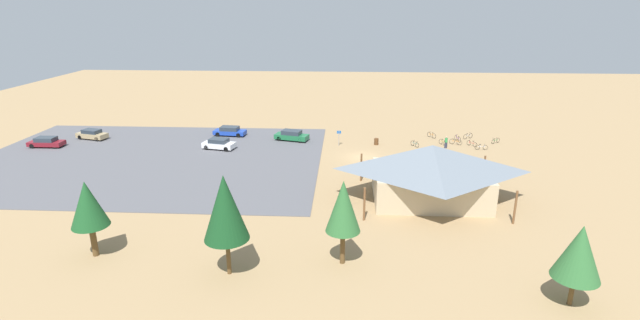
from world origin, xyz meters
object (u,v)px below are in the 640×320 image
object	(u,v)px
bicycle_yellow_mid_cluster	(443,142)
bicycle_teal_edge_north	(415,144)
bicycle_green_lone_east	(496,141)
bike_pavilion	(431,169)
pine_west	(343,207)
bicycle_white_yard_center	(481,147)
car_white_far_end	(219,144)
pine_midwest	(88,205)
car_tan_near_entry	(92,134)
lot_sign	(339,136)
bicycle_orange_yard_left	(432,135)
bicycle_silver_front_row	(468,136)
bicycle_red_yard_front	(472,144)
bicycle_blue_edge_south	(441,158)
car_blue_front_row	(230,131)
visitor_near_lot	(367,167)
visitor_by_pavilion	(446,142)
bicycle_orange_near_sign	(456,142)
bicycle_black_by_bin	(424,155)
car_maroon_by_curb	(46,142)
car_green_back_corner	(292,135)
pine_center	(225,208)
bicycle_purple_near_porch	(458,139)
pine_east	(579,252)

from	to	relation	value
bicycle_yellow_mid_cluster	bicycle_teal_edge_north	bearing A→B (deg)	14.28
bicycle_yellow_mid_cluster	bicycle_green_lone_east	size ratio (longest dim) A/B	1.04
bike_pavilion	pine_west	xyz separation A→B (m)	(8.45, 12.45, 1.39)
bicycle_white_yard_center	car_white_far_end	bearing A→B (deg)	2.74
pine_midwest	pine_west	world-z (taller)	pine_west
bicycle_yellow_mid_cluster	bicycle_green_lone_east	bearing A→B (deg)	-170.51
car_tan_near_entry	lot_sign	bearing A→B (deg)	178.07
bicycle_orange_yard_left	bicycle_silver_front_row	bearing A→B (deg)	177.35
lot_sign	bicycle_red_yard_front	xyz separation A→B (m)	(-18.18, -0.69, -1.05)
bicycle_blue_edge_south	bicycle_orange_yard_left	world-z (taller)	bicycle_blue_edge_south
lot_sign	car_blue_front_row	distance (m)	16.67
bicycle_silver_front_row	bicycle_green_lone_east	distance (m)	3.95
bicycle_blue_edge_south	visitor_near_lot	bearing A→B (deg)	31.14
visitor_by_pavilion	bicycle_teal_edge_north	bearing A→B (deg)	-5.99
pine_midwest	bicycle_orange_near_sign	size ratio (longest dim) A/B	3.86
bicycle_yellow_mid_cluster	car_white_far_end	world-z (taller)	car_white_far_end
bicycle_black_by_bin	bicycle_orange_yard_left	distance (m)	10.11
car_maroon_by_curb	bicycle_teal_edge_north	bearing A→B (deg)	-176.57
bicycle_teal_edge_north	visitor_by_pavilion	world-z (taller)	visitor_by_pavilion
bicycle_red_yard_front	car_green_back_corner	world-z (taller)	car_green_back_corner
bicycle_green_lone_east	visitor_near_lot	distance (m)	23.22
visitor_near_lot	car_tan_near_entry	bearing A→B (deg)	-18.38
pine_center	car_maroon_by_curb	world-z (taller)	pine_center
pine_midwest	pine_center	bearing A→B (deg)	169.75
bicycle_white_yard_center	car_white_far_end	world-z (taller)	car_white_far_end
bicycle_blue_edge_south	lot_sign	bearing A→B (deg)	-24.92
pine_west	car_blue_front_row	bearing A→B (deg)	-64.25
bike_pavilion	visitor_near_lot	distance (m)	9.28
pine_center	bicycle_orange_near_sign	size ratio (longest dim) A/B	4.78
bicycle_yellow_mid_cluster	bicycle_white_yard_center	world-z (taller)	bicycle_yellow_mid_cluster
bicycle_silver_front_row	bicycle_purple_near_porch	bearing A→B (deg)	39.27
pine_center	car_blue_front_row	distance (m)	38.25
car_white_far_end	car_maroon_by_curb	world-z (taller)	car_white_far_end
pine_midwest	bicycle_silver_front_row	bearing A→B (deg)	-136.16
bicycle_white_yard_center	car_white_far_end	xyz separation A→B (m)	(34.99, 1.68, 0.41)
bicycle_orange_yard_left	bicycle_orange_near_sign	bearing A→B (deg)	129.19
pine_center	bicycle_purple_near_porch	xyz separation A→B (m)	(-24.10, -35.85, -4.77)
bicycle_yellow_mid_cluster	car_tan_near_entry	world-z (taller)	car_tan_near_entry
visitor_near_lot	pine_west	bearing A→B (deg)	82.50
bicycle_green_lone_east	car_green_back_corner	bearing A→B (deg)	0.47
pine_east	bicycle_orange_yard_left	distance (m)	40.19
pine_east	bicycle_white_yard_center	bearing A→B (deg)	-95.84
pine_midwest	bicycle_yellow_mid_cluster	size ratio (longest dim) A/B	4.12
car_green_back_corner	car_white_far_end	distance (m)	10.36
pine_east	pine_midwest	bearing A→B (deg)	-7.43
bicycle_yellow_mid_cluster	car_green_back_corner	distance (m)	21.11
bicycle_blue_edge_south	bicycle_orange_yard_left	distance (m)	10.71
pine_midwest	bicycle_black_by_bin	bearing A→B (deg)	-138.43
bicycle_white_yard_center	bike_pavilion	bearing A→B (deg)	60.82
bicycle_silver_front_row	car_blue_front_row	bearing A→B (deg)	0.59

